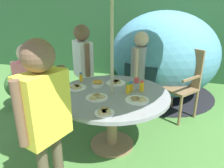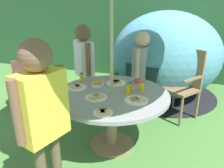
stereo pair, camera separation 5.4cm
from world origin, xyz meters
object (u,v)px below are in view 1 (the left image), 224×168
(child_in_grey_shirt, at_px, (140,63))
(cup_near, at_px, (137,80))
(juice_bottle_far_right, at_px, (142,86))
(plate_near_left, at_px, (97,97))
(potted_plant, at_px, (19,87))
(child_in_yellow_shirt, at_px, (44,107))
(juice_bottle_far_left, at_px, (81,77))
(plate_back_edge, at_px, (77,87))
(plate_mid_left, at_px, (138,100))
(garden_table, at_px, (112,103))
(dome_tent, at_px, (163,55))
(juice_bottle_center_front, at_px, (128,89))
(wooden_chair, at_px, (182,79))
(snack_bowl, at_px, (98,83))
(child_in_pink_shirt, at_px, (30,81))
(child_in_white_shirt, at_px, (83,59))
(plate_front_edge, at_px, (116,83))
(juice_bottle_near_right, at_px, (131,87))
(plate_mid_right, at_px, (104,112))

(child_in_grey_shirt, xyz_separation_m, cup_near, (0.05, -0.56, -0.09))
(juice_bottle_far_right, bearing_deg, plate_near_left, -141.19)
(potted_plant, bearing_deg, plate_near_left, -25.00)
(child_in_yellow_shirt, bearing_deg, juice_bottle_far_left, 27.83)
(child_in_yellow_shirt, height_order, plate_near_left, child_in_yellow_shirt)
(child_in_yellow_shirt, relative_size, plate_back_edge, 5.94)
(child_in_grey_shirt, relative_size, plate_mid_left, 5.08)
(garden_table, bearing_deg, dome_tent, 76.80)
(juice_bottle_center_front, bearing_deg, potted_plant, 164.21)
(plate_back_edge, distance_m, juice_bottle_far_right, 0.78)
(wooden_chair, xyz_separation_m, juice_bottle_far_right, (-0.47, -0.92, 0.17))
(garden_table, distance_m, snack_bowl, 0.33)
(child_in_pink_shirt, bearing_deg, juice_bottle_far_right, 4.66)
(dome_tent, relative_size, child_in_white_shirt, 1.79)
(child_in_pink_shirt, bearing_deg, plate_front_edge, 17.98)
(dome_tent, xyz_separation_m, juice_bottle_far_left, (-0.95, -1.60, -0.02))
(wooden_chair, bearing_deg, juice_bottle_center_front, -84.28)
(child_in_grey_shirt, xyz_separation_m, child_in_yellow_shirt, (-0.42, -1.91, 0.10))
(plate_mid_left, relative_size, juice_bottle_far_right, 2.02)
(juice_bottle_center_front, bearing_deg, plate_back_edge, -178.27)
(garden_table, height_order, potted_plant, garden_table)
(child_in_pink_shirt, distance_m, plate_mid_left, 1.29)
(potted_plant, xyz_separation_m, juice_bottle_far_right, (2.11, -0.44, 0.40))
(child_in_white_shirt, xyz_separation_m, snack_bowl, (0.43, -0.54, -0.15))
(child_in_pink_shirt, bearing_deg, dome_tent, 46.25)
(juice_bottle_far_left, bearing_deg, plate_near_left, -49.74)
(juice_bottle_near_right, bearing_deg, potted_plant, 166.80)
(wooden_chair, bearing_deg, juice_bottle_near_right, -86.02)
(juice_bottle_far_right, xyz_separation_m, juice_bottle_center_front, (-0.14, -0.12, 0.00))
(plate_mid_right, height_order, juice_bottle_far_right, juice_bottle_far_right)
(snack_bowl, xyz_separation_m, plate_front_edge, (0.19, 0.16, -0.02))
(wooden_chair, relative_size, juice_bottle_far_right, 8.39)
(garden_table, bearing_deg, child_in_yellow_shirt, -106.35)
(wooden_chair, height_order, child_in_grey_shirt, child_in_grey_shirt)
(plate_mid_right, relative_size, plate_front_edge, 0.75)
(snack_bowl, height_order, plate_front_edge, snack_bowl)
(juice_bottle_near_right, bearing_deg, plate_mid_right, -100.66)
(dome_tent, height_order, juice_bottle_far_left, dome_tent)
(child_in_grey_shirt, xyz_separation_m, plate_mid_left, (0.16, -1.12, -0.11))
(garden_table, bearing_deg, plate_back_edge, 177.62)
(plate_mid_left, distance_m, juice_bottle_near_right, 0.29)
(juice_bottle_near_right, xyz_separation_m, juice_bottle_far_left, (-0.70, 0.15, 0.00))
(plate_mid_right, relative_size, plate_back_edge, 0.78)
(juice_bottle_far_right, bearing_deg, child_in_grey_shirt, 100.90)
(plate_back_edge, bearing_deg, juice_bottle_far_right, 10.26)
(dome_tent, distance_m, plate_mid_right, 2.40)
(potted_plant, distance_m, juice_bottle_center_front, 2.09)
(potted_plant, distance_m, child_in_white_shirt, 1.26)
(snack_bowl, xyz_separation_m, juice_bottle_near_right, (0.42, -0.03, 0.01))
(child_in_white_shirt, bearing_deg, garden_table, -0.00)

